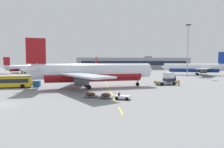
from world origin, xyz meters
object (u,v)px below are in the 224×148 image
Objects in this scene: airliner_far_center at (194,68)px; baggage_train at (106,96)px; ground_crew_worker at (179,82)px; pushback_tug at (166,82)px; airliner_foreground at (93,72)px; uld_cargo_container at (37,84)px; catering_truck at (71,75)px; fuel_service_truck at (169,76)px; apron_light_mast_far at (188,44)px; apron_shuttle_bus at (7,81)px; airliner_mid_left at (100,68)px; airliner_far_right at (25,68)px.

airliner_far_center reaches higher than baggage_train.
pushback_tug is at bearing 136.44° from ground_crew_worker.
airliner_foreground reaches higher than baggage_train.
baggage_train is at bearing -45.08° from uld_cargo_container.
catering_truck is 35.22m from fuel_service_truck.
apron_light_mast_far reaches higher than pushback_tug.
airliner_far_center is 4.61× the size of fuel_service_truck.
apron_shuttle_bus reaches higher than uld_cargo_container.
airliner_mid_left is 49.08m from airliner_far_center.
pushback_tug is 0.28× the size of airliner_far_right.
uld_cargo_container is (-40.76, -10.71, -0.85)m from fuel_service_truck.
uld_cargo_container is (-6.53, -18.99, -0.85)m from catering_truck.
airliner_mid_left is at bearing 164.71° from airliner_far_center.
ground_crew_worker is at bearing -123.64° from airliner_far_center.
airliner_far_center is at bearing 18.68° from catering_truck.
airliner_mid_left is 3.94× the size of fuel_service_truck.
ground_crew_worker is at bearing 37.25° from baggage_train.
baggage_train is at bearing -62.16° from airliner_far_right.
airliner_foreground reaches higher than airliner_mid_left.
airliner_far_center reaches higher than ground_crew_worker.
airliner_far_center is at bearing 56.36° from ground_crew_worker.
fuel_service_truck is at bearing -13.60° from catering_truck.
ground_crew_worker reaches higher than uld_cargo_container.
airliner_far_right is at bearing 117.84° from baggage_train.
fuel_service_truck reaches higher than pushback_tug.
uld_cargo_container is at bearing 169.12° from airliner_foreground.
airliner_foreground reaches higher than airliner_far_center.
catering_truck reaches higher than apron_shuttle_bus.
airliner_foreground is at bearing -10.88° from uld_cargo_container.
apron_shuttle_bus is at bearing 176.03° from airliner_foreground.
apron_light_mast_far is (57.58, 31.15, 13.96)m from uld_cargo_container.
baggage_train is (-0.54, -69.24, -2.56)m from airliner_mid_left.
pushback_tug is 0.24× the size of airliner_mid_left.
airliner_mid_left is 54.85m from uld_cargo_container.
airliner_mid_left is 16.30× the size of uld_cargo_container.
ground_crew_worker is (2.62, -2.49, 0.12)m from pushback_tug.
apron_shuttle_bus is 0.52× the size of apron_light_mast_far.
apron_light_mast_far is at bearing 28.41° from uld_cargo_container.
airliner_far_center reaches higher than airliner_far_right.
airliner_far_right is (-41.56, 69.03, -0.92)m from airliner_foreground.
apron_light_mast_far reaches higher than fuel_service_truck.
fuel_service_truck is 29.54m from apron_light_mast_far.
pushback_tug reaches higher than baggage_train.
catering_truck is at bearing 56.26° from apron_shuttle_bus.
ground_crew_worker is at bearing -68.90° from airliner_mid_left.
apron_light_mast_far is (51.04, 12.15, 13.12)m from catering_truck.
airliner_mid_left is at bearing 152.49° from apron_light_mast_far.
airliner_foreground is 80.58m from airliner_far_right.
airliner_mid_left is at bearing 70.90° from uld_cargo_container.
airliner_foreground is 21.99m from apron_shuttle_bus.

